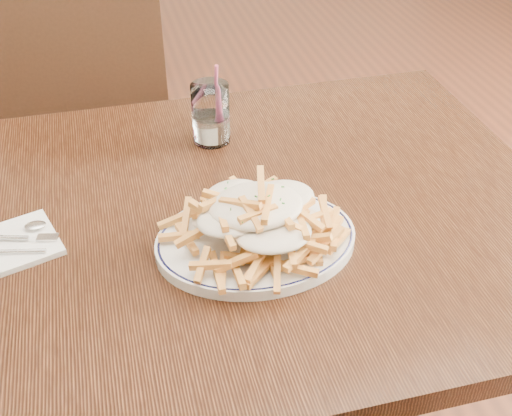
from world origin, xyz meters
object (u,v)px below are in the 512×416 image
object	(u,v)px
chair_far	(80,124)
loaded_fries	(256,213)
fries_plate	(256,240)
table	(195,254)
water_glass	(211,117)

from	to	relation	value
chair_far	loaded_fries	xyz separation A→B (m)	(0.26, -0.80, 0.26)
chair_far	fries_plate	distance (m)	0.87
table	chair_far	distance (m)	0.74
fries_plate	water_glass	distance (m)	0.32
loaded_fries	water_glass	distance (m)	0.32
table	fries_plate	world-z (taller)	fries_plate
water_glass	fries_plate	bearing A→B (deg)	-89.25
loaded_fries	table	bearing A→B (deg)	130.50
fries_plate	loaded_fries	size ratio (longest dim) A/B	1.00
chair_far	water_glass	distance (m)	0.60
table	chair_far	size ratio (longest dim) A/B	1.23
chair_far	table	bearing A→B (deg)	-75.79
table	loaded_fries	distance (m)	0.19
fries_plate	water_glass	size ratio (longest dim) A/B	2.00
table	water_glass	distance (m)	0.27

